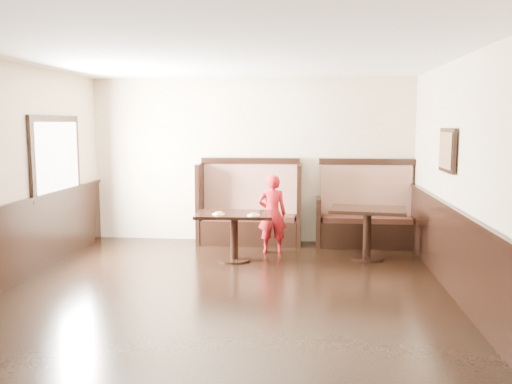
# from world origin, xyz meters

# --- Properties ---
(ground) EXTENTS (7.00, 7.00, 0.00)m
(ground) POSITION_xyz_m (0.00, 0.00, 0.00)
(ground) COLOR black
(ground) RESTS_ON ground
(room_shell) EXTENTS (7.00, 7.00, 7.00)m
(room_shell) POSITION_xyz_m (-0.30, 0.28, 0.67)
(room_shell) COLOR beige
(room_shell) RESTS_ON ground
(booth_main) EXTENTS (1.75, 0.72, 1.45)m
(booth_main) POSITION_xyz_m (0.00, 3.30, 0.53)
(booth_main) COLOR black
(booth_main) RESTS_ON ground
(booth_neighbor) EXTENTS (1.65, 0.72, 1.45)m
(booth_neighbor) POSITION_xyz_m (1.95, 3.29, 0.48)
(booth_neighbor) COLOR black
(booth_neighbor) RESTS_ON ground
(table_main) EXTENTS (1.16, 0.77, 0.72)m
(table_main) POSITION_xyz_m (-0.10, 2.08, 0.55)
(table_main) COLOR black
(table_main) RESTS_ON ground
(table_neighbor) EXTENTS (1.19, 0.87, 0.77)m
(table_neighbor) POSITION_xyz_m (1.88, 2.40, 0.58)
(table_neighbor) COLOR black
(table_neighbor) RESTS_ON ground
(child) EXTENTS (0.49, 0.36, 1.24)m
(child) POSITION_xyz_m (0.43, 2.65, 0.62)
(child) COLOR #A71119
(child) RESTS_ON ground
(pizza_plate_left) EXTENTS (0.18, 0.18, 0.03)m
(pizza_plate_left) POSITION_xyz_m (-0.31, 1.95, 0.73)
(pizza_plate_left) COLOR white
(pizza_plate_left) RESTS_ON table_main
(pizza_plate_right) EXTENTS (0.18, 0.18, 0.03)m
(pizza_plate_right) POSITION_xyz_m (0.21, 1.89, 0.73)
(pizza_plate_right) COLOR white
(pizza_plate_right) RESTS_ON table_main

